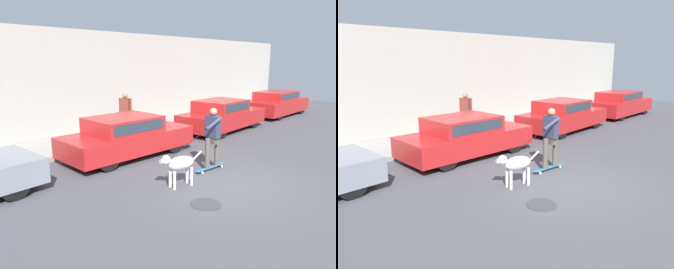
% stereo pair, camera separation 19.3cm
% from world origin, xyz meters
% --- Properties ---
extents(ground_plane, '(36.00, 36.00, 0.00)m').
position_xyz_m(ground_plane, '(0.00, 0.00, 0.00)').
color(ground_plane, '#47474C').
extents(back_wall, '(32.00, 0.30, 3.96)m').
position_xyz_m(back_wall, '(0.00, 6.97, 1.98)').
color(back_wall, '#ADA89E').
rests_on(back_wall, ground_plane).
extents(sidewalk_curb, '(30.00, 2.28, 0.13)m').
position_xyz_m(sidewalk_curb, '(0.00, 5.65, 0.07)').
color(sidewalk_curb, gray).
rests_on(sidewalk_curb, ground_plane).
extents(parked_car_1, '(4.10, 1.84, 1.24)m').
position_xyz_m(parked_car_1, '(-0.20, 3.37, 0.60)').
color(parked_car_1, black).
rests_on(parked_car_1, ground_plane).
extents(parked_car_2, '(4.26, 1.85, 1.27)m').
position_xyz_m(parked_car_2, '(4.90, 3.36, 0.62)').
color(parked_car_2, black).
rests_on(parked_car_2, ground_plane).
extents(parked_car_3, '(4.27, 1.72, 1.28)m').
position_xyz_m(parked_car_3, '(10.03, 3.36, 0.63)').
color(parked_car_3, black).
rests_on(parked_car_3, ground_plane).
extents(dog, '(1.14, 0.47, 0.81)m').
position_xyz_m(dog, '(-0.99, 0.61, 0.55)').
color(dog, beige).
rests_on(dog, ground_plane).
extents(skateboarder, '(2.34, 0.55, 1.66)m').
position_xyz_m(skateboarder, '(0.49, 0.75, 0.94)').
color(skateboarder, beige).
rests_on(skateboarder, ground_plane).
extents(pedestrian_with_bag, '(0.32, 0.65, 1.55)m').
position_xyz_m(pedestrian_with_bag, '(1.39, 5.35, 0.98)').
color(pedestrian_with_bag, brown).
rests_on(pedestrian_with_bag, sidewalk_curb).
extents(manhole_cover, '(0.62, 0.62, 0.01)m').
position_xyz_m(manhole_cover, '(-1.36, -0.43, 0.01)').
color(manhole_cover, '#38383D').
rests_on(manhole_cover, ground_plane).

